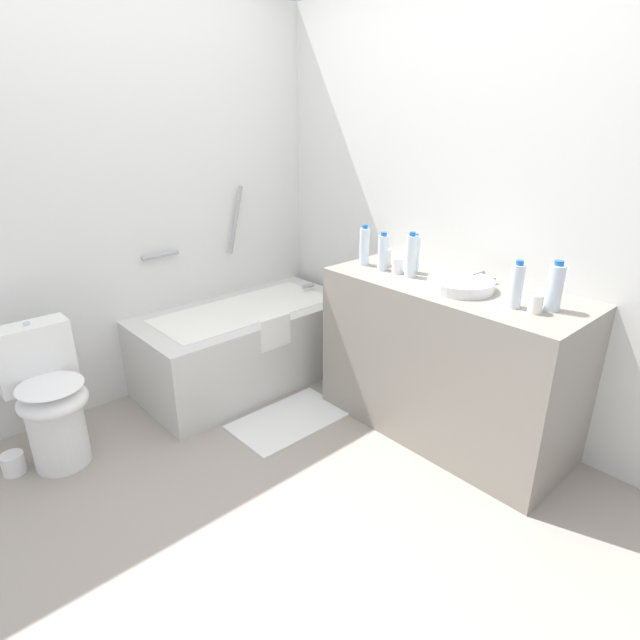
# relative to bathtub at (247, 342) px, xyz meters

# --- Properties ---
(ground_plane) EXTENTS (3.92, 3.92, 0.00)m
(ground_plane) POSITION_rel_bathtub_xyz_m (-0.69, -1.02, -0.28)
(ground_plane) COLOR #9E9389
(wall_back_tiled) EXTENTS (3.32, 0.10, 2.38)m
(wall_back_tiled) POSITION_rel_bathtub_xyz_m (-0.69, 0.40, 0.91)
(wall_back_tiled) COLOR silver
(wall_back_tiled) RESTS_ON ground_plane
(wall_right_mirror) EXTENTS (0.10, 3.13, 2.38)m
(wall_right_mirror) POSITION_rel_bathtub_xyz_m (0.82, -1.02, 0.91)
(wall_right_mirror) COLOR silver
(wall_right_mirror) RESTS_ON ground_plane
(bathtub) EXTENTS (1.41, 0.70, 1.25)m
(bathtub) POSITION_rel_bathtub_xyz_m (0.00, 0.00, 0.00)
(bathtub) COLOR silver
(bathtub) RESTS_ON ground_plane
(toilet) EXTENTS (0.36, 0.47, 0.74)m
(toilet) POSITION_rel_bathtub_xyz_m (-1.24, -0.06, 0.08)
(toilet) COLOR white
(toilet) RESTS_ON ground_plane
(vanity_counter) EXTENTS (0.58, 1.38, 0.88)m
(vanity_counter) POSITION_rel_bathtub_xyz_m (0.48, -1.24, 0.16)
(vanity_counter) COLOR gray
(vanity_counter) RESTS_ON ground_plane
(sink_basin) EXTENTS (0.33, 0.33, 0.05)m
(sink_basin) POSITION_rel_bathtub_xyz_m (0.44, -1.30, 0.63)
(sink_basin) COLOR white
(sink_basin) RESTS_ON vanity_counter
(sink_faucet) EXTENTS (0.12, 0.15, 0.06)m
(sink_faucet) POSITION_rel_bathtub_xyz_m (0.63, -1.30, 0.63)
(sink_faucet) COLOR #A5A5AB
(sink_faucet) RESTS_ON vanity_counter
(water_bottle_0) EXTENTS (0.06, 0.06, 0.22)m
(water_bottle_0) POSITION_rel_bathtub_xyz_m (0.49, -0.96, 0.70)
(water_bottle_0) COLOR silver
(water_bottle_0) RESTS_ON vanity_counter
(water_bottle_1) EXTENTS (0.07, 0.07, 0.23)m
(water_bottle_1) POSITION_rel_bathtub_xyz_m (0.49, -1.75, 0.71)
(water_bottle_1) COLOR silver
(water_bottle_1) RESTS_ON vanity_counter
(water_bottle_2) EXTENTS (0.06, 0.06, 0.24)m
(water_bottle_2) POSITION_rel_bathtub_xyz_m (0.41, -0.66, 0.71)
(water_bottle_2) COLOR silver
(water_bottle_2) RESTS_ON vanity_counter
(water_bottle_3) EXTENTS (0.06, 0.06, 0.22)m
(water_bottle_3) POSITION_rel_bathtub_xyz_m (0.40, -1.61, 0.70)
(water_bottle_3) COLOR silver
(water_bottle_3) RESTS_ON vanity_counter
(water_bottle_4) EXTENTS (0.06, 0.06, 0.22)m
(water_bottle_4) POSITION_rel_bathtub_xyz_m (0.41, -0.81, 0.70)
(water_bottle_4) COLOR silver
(water_bottle_4) RESTS_ON vanity_counter
(water_bottle_5) EXTENTS (0.06, 0.06, 0.25)m
(water_bottle_5) POSITION_rel_bathtub_xyz_m (0.42, -0.99, 0.72)
(water_bottle_5) COLOR silver
(water_bottle_5) RESTS_ON vanity_counter
(drinking_glass_0) EXTENTS (0.06, 0.06, 0.08)m
(drinking_glass_0) POSITION_rel_bathtub_xyz_m (0.42, -0.90, 0.64)
(drinking_glass_0) COLOR white
(drinking_glass_0) RESTS_ON vanity_counter
(drinking_glass_1) EXTENTS (0.06, 0.06, 0.10)m
(drinking_glass_1) POSITION_rel_bathtub_xyz_m (0.49, -0.76, 0.65)
(drinking_glass_1) COLOR white
(drinking_glass_1) RESTS_ON vanity_counter
(drinking_glass_2) EXTENTS (0.06, 0.06, 0.08)m
(drinking_glass_2) POSITION_rel_bathtub_xyz_m (0.40, -1.71, 0.64)
(drinking_glass_2) COLOR white
(drinking_glass_2) RESTS_ON vanity_counter
(bath_mat) EXTENTS (0.68, 0.41, 0.01)m
(bath_mat) POSITION_rel_bathtub_xyz_m (-0.12, -0.59, -0.27)
(bath_mat) COLOR white
(bath_mat) RESTS_ON ground_plane
(toilet_paper_roll) EXTENTS (0.11, 0.11, 0.11)m
(toilet_paper_roll) POSITION_rel_bathtub_xyz_m (-1.46, -0.02, -0.22)
(toilet_paper_roll) COLOR white
(toilet_paper_roll) RESTS_ON ground_plane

